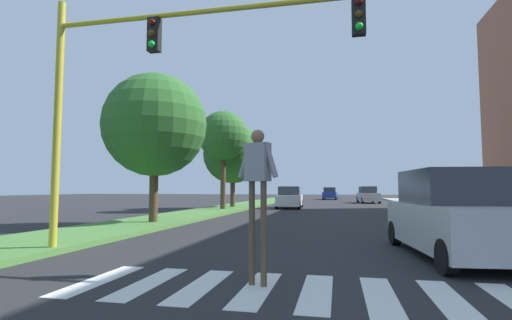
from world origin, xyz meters
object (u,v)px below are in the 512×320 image
object	(u,v)px
tree_mid	(155,125)
pedestrian_performer	(258,181)
suv_crossing	(454,215)
tree_distant	(233,154)
sedan_midblock	(290,198)
sedan_distant	(368,195)
sedan_far_horizon	(330,194)
traffic_light_gantry	(151,67)
tree_far	(223,136)

from	to	relation	value
tree_mid	pedestrian_performer	distance (m)	11.07
suv_crossing	tree_distant	bearing A→B (deg)	118.93
sedan_midblock	sedan_distant	world-z (taller)	sedan_distant
sedan_distant	sedan_far_horizon	world-z (taller)	sedan_distant
traffic_light_gantry	sedan_far_horizon	distance (m)	46.66
tree_mid	tree_distant	bearing A→B (deg)	91.49
pedestrian_performer	sedan_midblock	size ratio (longest dim) A/B	0.56
traffic_light_gantry	pedestrian_performer	world-z (taller)	traffic_light_gantry
tree_far	sedan_far_horizon	distance (m)	30.35
tree_mid	suv_crossing	bearing A→B (deg)	-27.94
tree_distant	sedan_far_horizon	world-z (taller)	tree_distant
traffic_light_gantry	pedestrian_performer	xyz separation A→B (m)	(2.92, -1.91, -2.68)
tree_mid	tree_distant	world-z (taller)	tree_distant
tree_distant	suv_crossing	size ratio (longest dim) A/B	1.34
traffic_light_gantry	sedan_far_horizon	xyz separation A→B (m)	(3.11, 46.42, -3.56)
tree_mid	sedan_far_horizon	xyz separation A→B (m)	(6.48, 39.59, -3.43)
sedan_midblock	sedan_far_horizon	xyz separation A→B (m)	(2.61, 24.62, 0.00)
sedan_distant	sedan_far_horizon	distance (m)	13.00
traffic_light_gantry	sedan_midblock	size ratio (longest dim) A/B	1.92
tree_far	sedan_distant	distance (m)	20.59
suv_crossing	pedestrian_performer	bearing A→B (deg)	-138.39
traffic_light_gantry	sedan_distant	xyz separation A→B (m)	(7.30, 34.12, -3.53)
pedestrian_performer	sedan_far_horizon	distance (m)	48.35
tree_far	suv_crossing	xyz separation A→B (m)	(10.23, -15.65, -4.20)
sedan_distant	tree_mid	bearing A→B (deg)	-111.36
tree_distant	sedan_midblock	size ratio (longest dim) A/B	1.44
tree_far	sedan_midblock	size ratio (longest dim) A/B	1.53
tree_far	sedan_midblock	xyz separation A→B (m)	(3.99, 4.68, -4.35)
tree_mid	suv_crossing	distance (m)	11.90
tree_distant	pedestrian_performer	world-z (taller)	tree_distant
suv_crossing	sedan_far_horizon	size ratio (longest dim) A/B	1.04
suv_crossing	sedan_midblock	size ratio (longest dim) A/B	1.08
tree_distant	sedan_distant	distance (m)	17.93
suv_crossing	traffic_light_gantry	bearing A→B (deg)	-167.66
tree_mid	pedestrian_performer	size ratio (longest dim) A/B	2.52
sedan_midblock	tree_distant	bearing A→B (deg)	-161.52
traffic_light_gantry	tree_far	bearing A→B (deg)	101.54
tree_mid	sedan_midblock	distance (m)	15.84
tree_far	sedan_far_horizon	xyz separation A→B (m)	(6.60, 29.30, -4.34)
sedan_far_horizon	tree_far	bearing A→B (deg)	-102.70
tree_mid	pedestrian_performer	world-z (taller)	tree_mid
pedestrian_performer	sedan_distant	xyz separation A→B (m)	(4.38, 36.03, -0.85)
tree_mid	traffic_light_gantry	distance (m)	7.62
tree_distant	sedan_far_horizon	bearing A→B (deg)	75.29
tree_far	traffic_light_gantry	world-z (taller)	tree_far
tree_far	tree_distant	bearing A→B (deg)	94.05
tree_far	pedestrian_performer	size ratio (longest dim) A/B	2.70
pedestrian_performer	sedan_far_horizon	xyz separation A→B (m)	(0.19, 48.34, -0.88)
sedan_far_horizon	traffic_light_gantry	bearing A→B (deg)	-93.83
tree_far	pedestrian_performer	xyz separation A→B (m)	(6.41, -19.04, -3.47)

